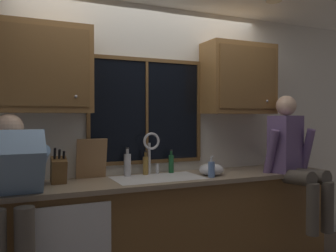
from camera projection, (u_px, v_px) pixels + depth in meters
back_wall at (144, 136)px, 3.51m from camera, size 5.87×0.12×2.55m
ceiling_downlight_right at (274, 1)px, 3.31m from camera, size 0.14×0.14×0.01m
window_glass at (147, 111)px, 3.45m from camera, size 1.10×0.02×0.95m
window_frame_top at (147, 60)px, 3.43m from camera, size 1.17×0.02×0.04m
window_frame_bottom at (147, 162)px, 3.45m from camera, size 1.17×0.02×0.04m
window_frame_left at (88, 110)px, 3.21m from camera, size 0.03×0.02×0.95m
window_frame_right at (199, 111)px, 3.67m from camera, size 0.03×0.02×0.95m
window_mullion_center at (147, 111)px, 3.44m from camera, size 0.02×0.02×0.95m
lower_cabinet_run at (158, 231)px, 3.22m from camera, size 3.47×0.58×0.88m
countertop at (158, 180)px, 3.19m from camera, size 3.53×0.62×0.04m
upper_cabinet_left at (44, 69)px, 2.90m from camera, size 0.75×0.36×0.72m
upper_cabinet_right at (239, 79)px, 3.68m from camera, size 0.75×0.36×0.72m
sink at (158, 189)px, 3.20m from camera, size 0.80×0.46×0.21m
faucet at (152, 148)px, 3.36m from camera, size 0.18×0.09×0.40m
person_standing at (10, 194)px, 2.44m from camera, size 0.53×0.72×1.49m
person_sitting_on_counter at (293, 154)px, 3.48m from camera, size 0.54×0.66×1.26m
knife_block at (59, 171)px, 2.90m from camera, size 0.12×0.18×0.32m
cutting_board at (92, 159)px, 3.16m from camera, size 0.27×0.09×0.36m
mixing_bowl at (211, 170)px, 3.34m from camera, size 0.23×0.23×0.12m
soap_dispenser at (211, 169)px, 3.22m from camera, size 0.06×0.07×0.20m
bottle_green_glass at (146, 165)px, 3.36m from camera, size 0.05×0.05×0.23m
bottle_tall_clear at (127, 164)px, 3.28m from camera, size 0.06×0.06×0.27m
bottle_amber_small at (171, 163)px, 3.48m from camera, size 0.05×0.05×0.23m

